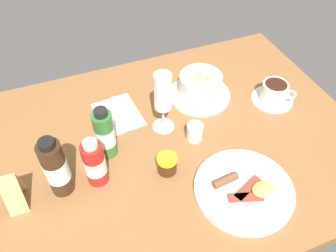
% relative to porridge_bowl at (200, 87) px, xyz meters
% --- Properties ---
extents(ground_plane, '(1.10, 0.84, 0.03)m').
position_rel_porridge_bowl_xyz_m(ground_plane, '(0.14, 0.15, -0.06)').
color(ground_plane, brown).
extents(porridge_bowl, '(0.20, 0.20, 0.09)m').
position_rel_porridge_bowl_xyz_m(porridge_bowl, '(0.00, 0.00, 0.00)').
color(porridge_bowl, white).
rests_on(porridge_bowl, ground_plane).
extents(cutlery_setting, '(0.14, 0.18, 0.01)m').
position_rel_porridge_bowl_xyz_m(cutlery_setting, '(0.28, -0.01, -0.04)').
color(cutlery_setting, white).
rests_on(cutlery_setting, ground_plane).
extents(coffee_cup, '(0.14, 0.14, 0.07)m').
position_rel_porridge_bowl_xyz_m(coffee_cup, '(-0.22, 0.11, -0.01)').
color(coffee_cup, white).
rests_on(coffee_cup, ground_plane).
extents(creamer_jug, '(0.06, 0.05, 0.06)m').
position_rel_porridge_bowl_xyz_m(creamer_jug, '(0.09, 0.17, -0.01)').
color(creamer_jug, white).
rests_on(creamer_jug, ground_plane).
extents(wine_glass, '(0.07, 0.07, 0.20)m').
position_rel_porridge_bowl_xyz_m(wine_glass, '(0.16, 0.09, 0.09)').
color(wine_glass, white).
rests_on(wine_glass, ground_plane).
extents(jam_jar, '(0.06, 0.06, 0.05)m').
position_rel_porridge_bowl_xyz_m(jam_jar, '(0.21, 0.25, -0.01)').
color(jam_jar, '#47230D').
rests_on(jam_jar, ground_plane).
extents(sauce_bottle_red, '(0.06, 0.06, 0.15)m').
position_rel_porridge_bowl_xyz_m(sauce_bottle_red, '(0.39, 0.20, 0.03)').
color(sauce_bottle_red, '#B21E19').
rests_on(sauce_bottle_red, ground_plane).
extents(sauce_bottle_brown, '(0.06, 0.06, 0.19)m').
position_rel_porridge_bowl_xyz_m(sauce_bottle_brown, '(0.49, 0.20, 0.04)').
color(sauce_bottle_brown, '#382314').
rests_on(sauce_bottle_brown, ground_plane).
extents(sauce_bottle_green, '(0.06, 0.06, 0.17)m').
position_rel_porridge_bowl_xyz_m(sauce_bottle_green, '(0.35, 0.12, 0.03)').
color(sauce_bottle_green, '#337233').
rests_on(sauce_bottle_green, ground_plane).
extents(breakfast_plate, '(0.26, 0.26, 0.04)m').
position_rel_porridge_bowl_xyz_m(breakfast_plate, '(0.05, 0.38, -0.03)').
color(breakfast_plate, white).
rests_on(breakfast_plate, ground_plane).
extents(menu_card, '(0.05, 0.07, 0.11)m').
position_rel_porridge_bowl_xyz_m(menu_card, '(0.60, 0.20, 0.01)').
color(menu_card, tan).
rests_on(menu_card, ground_plane).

